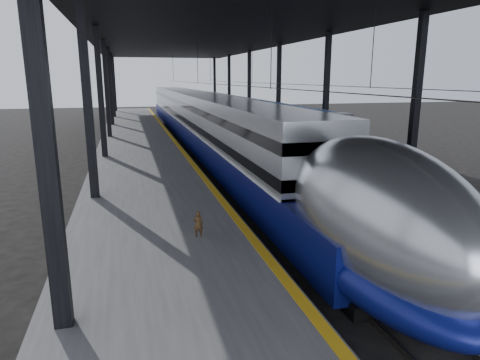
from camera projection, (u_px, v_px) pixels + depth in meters
name	position (u px, v px, depth m)	size (l,w,h in m)	color
ground	(260.00, 249.00, 15.18)	(160.00, 160.00, 0.00)	black
platform	(139.00, 150.00, 33.00)	(6.00, 80.00, 1.00)	#4C4C4F
yellow_strip	(176.00, 142.00, 33.57)	(0.30, 80.00, 0.01)	gold
rails	(239.00, 151.00, 35.08)	(6.52, 80.00, 0.16)	slate
canopy	(206.00, 35.00, 32.33)	(18.00, 75.00, 9.47)	black
tgv_train	(201.00, 122.00, 37.43)	(3.20, 65.20, 4.58)	#B4B6BB
second_train	(225.00, 112.00, 50.45)	(2.84, 56.05, 3.92)	navy
child	(198.00, 224.00, 13.53)	(0.31, 0.20, 0.85)	#472F17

